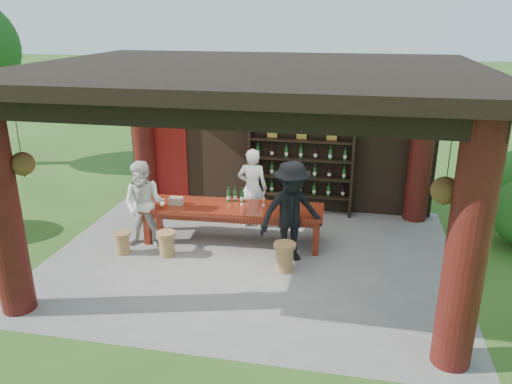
% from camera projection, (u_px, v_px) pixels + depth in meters
% --- Properties ---
extents(ground, '(90.00, 90.00, 0.00)m').
position_uv_depth(ground, '(252.00, 257.00, 9.32)').
color(ground, '#2D5119').
rests_on(ground, ground).
extents(pavilion, '(7.50, 6.00, 3.60)m').
position_uv_depth(pavilion, '(256.00, 140.00, 9.01)').
color(pavilion, slate).
rests_on(pavilion, ground).
extents(wine_shelf, '(2.34, 0.36, 2.06)m').
position_uv_depth(wine_shelf, '(300.00, 169.00, 11.13)').
color(wine_shelf, black).
rests_on(wine_shelf, ground).
extents(tasting_table, '(3.57, 1.09, 0.75)m').
position_uv_depth(tasting_table, '(233.00, 212.00, 9.76)').
color(tasting_table, '#581D0C').
rests_on(tasting_table, ground).
extents(stool_near_left, '(0.36, 0.36, 0.47)m').
position_uv_depth(stool_near_left, '(167.00, 243.00, 9.31)').
color(stool_near_left, olive).
rests_on(stool_near_left, ground).
extents(stool_near_right, '(0.40, 0.40, 0.52)m').
position_uv_depth(stool_near_right, '(285.00, 256.00, 8.74)').
color(stool_near_right, olive).
rests_on(stool_near_right, ground).
extents(stool_far_left, '(0.32, 0.32, 0.43)m').
position_uv_depth(stool_far_left, '(122.00, 242.00, 9.40)').
color(stool_far_left, olive).
rests_on(stool_far_left, ground).
extents(host, '(0.63, 0.42, 1.70)m').
position_uv_depth(host, '(252.00, 188.00, 10.41)').
color(host, white).
rests_on(host, ground).
extents(guest_woman, '(0.88, 0.71, 1.71)m').
position_uv_depth(guest_woman, '(145.00, 205.00, 9.49)').
color(guest_woman, silver).
rests_on(guest_woman, ground).
extents(guest_man, '(1.40, 1.24, 1.88)m').
position_uv_depth(guest_man, '(291.00, 212.00, 8.92)').
color(guest_man, black).
rests_on(guest_man, ground).
extents(table_bottles, '(0.36, 0.11, 0.31)m').
position_uv_depth(table_bottles, '(235.00, 194.00, 9.92)').
color(table_bottles, '#194C1E').
rests_on(table_bottles, tasting_table).
extents(table_glasses, '(1.05, 0.23, 0.15)m').
position_uv_depth(table_glasses, '(269.00, 204.00, 9.64)').
color(table_glasses, silver).
rests_on(table_glasses, tasting_table).
extents(napkin_basket, '(0.27, 0.19, 0.14)m').
position_uv_depth(napkin_basket, '(176.00, 201.00, 9.80)').
color(napkin_basket, '#BF6672').
rests_on(napkin_basket, tasting_table).
extents(shrubs, '(15.71, 8.85, 1.36)m').
position_uv_depth(shrubs, '(442.00, 225.00, 9.33)').
color(shrubs, '#194C14').
rests_on(shrubs, ground).
extents(trees, '(21.89, 10.59, 4.80)m').
position_uv_depth(trees, '(461.00, 70.00, 8.59)').
color(trees, '#3F2819').
rests_on(trees, ground).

